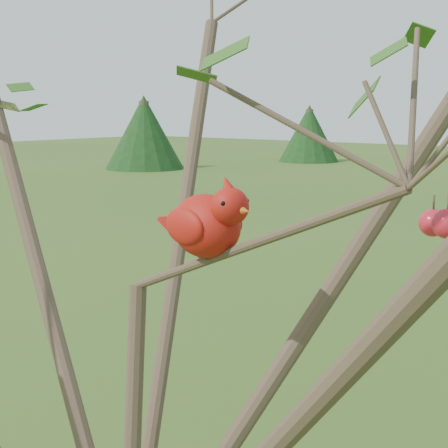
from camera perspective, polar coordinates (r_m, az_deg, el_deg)
crabapple_tree at (r=1.26m, az=-9.00°, el=0.83°), size 2.35×2.05×2.95m
cardinal at (r=1.24m, az=-1.27°, el=0.08°), size 0.24×0.14×0.17m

